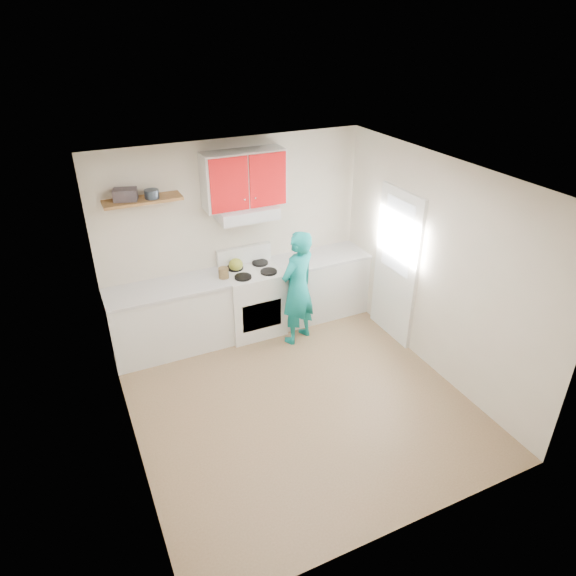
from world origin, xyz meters
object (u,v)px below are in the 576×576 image
stove (253,301)px  tin (152,194)px  kettle (236,264)px  crock (224,274)px  person (298,288)px

stove → tin: size_ratio=5.49×
kettle → crock: (-0.22, -0.14, -0.02)m
person → stove: bearing=-70.5°
kettle → person: bearing=-43.9°
tin → crock: (0.74, -0.18, -1.11)m
stove → tin: 2.00m
crock → stove: bearing=5.3°
crock → person: size_ratio=0.10×
tin → crock: bearing=-13.4°
kettle → person: person is taller
stove → kettle: 0.58m
kettle → person: 0.88m
tin → stove: bearing=-7.0°
person → crock: bearing=-51.3°
kettle → crock: 0.26m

